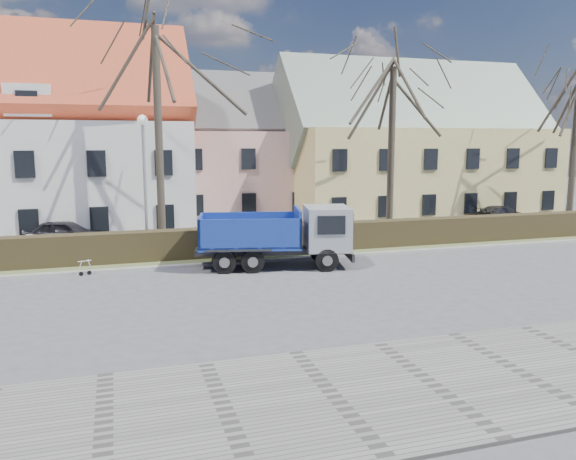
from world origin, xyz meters
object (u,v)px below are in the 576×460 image
object	(u,v)px
dump_truck	(270,236)
parked_car_b	(501,215)
parked_car_a	(66,233)
cart_frame	(79,268)
streetlight	(145,187)

from	to	relation	value
dump_truck	parked_car_b	bearing A→B (deg)	35.94
dump_truck	parked_car_a	world-z (taller)	dump_truck
parked_car_a	parked_car_b	distance (m)	25.69
dump_truck	parked_car_a	distance (m)	11.20
cart_frame	parked_car_a	distance (m)	6.75
parked_car_a	cart_frame	bearing A→B (deg)	-156.77
parked_car_a	dump_truck	bearing A→B (deg)	-115.82
dump_truck	parked_car_a	size ratio (longest dim) A/B	1.60
dump_truck	cart_frame	bearing A→B (deg)	-172.80
dump_truck	parked_car_b	distance (m)	18.85
cart_frame	parked_car_b	xyz separation A→B (m)	(24.73, 6.95, 0.25)
cart_frame	dump_truck	bearing A→B (deg)	-4.96
cart_frame	parked_car_a	bearing A→B (deg)	98.16
streetlight	parked_car_b	bearing A→B (deg)	10.72
streetlight	parked_car_a	bearing A→B (deg)	133.55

